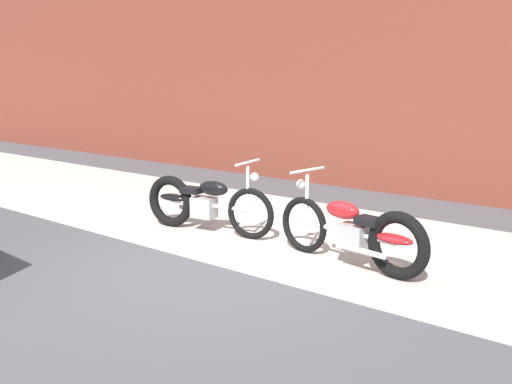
# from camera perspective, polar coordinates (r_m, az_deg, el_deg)

# --- Properties ---
(ground_plane) EXTENTS (80.00, 80.00, 0.00)m
(ground_plane) POSITION_cam_1_polar(r_m,az_deg,el_deg) (6.47, -4.13, -7.35)
(ground_plane) COLOR #47474C
(sidewalk_slab) EXTENTS (36.00, 3.50, 0.01)m
(sidewalk_slab) POSITION_cam_1_polar(r_m,az_deg,el_deg) (7.80, 4.57, -4.05)
(sidewalk_slab) COLOR #B2ADA3
(sidewalk_slab) RESTS_ON ground
(brick_building_wall) EXTENTS (36.00, 0.50, 5.19)m
(brick_building_wall) POSITION_cam_1_polar(r_m,az_deg,el_deg) (10.57, 15.55, 13.84)
(brick_building_wall) COLOR brown
(brick_building_wall) RESTS_ON ground
(motorcycle_black) EXTENTS (2.00, 0.60, 1.03)m
(motorcycle_black) POSITION_cam_1_polar(r_m,az_deg,el_deg) (7.80, -5.70, -1.06)
(motorcycle_black) COLOR black
(motorcycle_black) RESTS_ON ground
(motorcycle_red) EXTENTS (2.00, 0.63, 1.03)m
(motorcycle_red) POSITION_cam_1_polar(r_m,az_deg,el_deg) (6.37, 10.30, -4.09)
(motorcycle_red) COLOR black
(motorcycle_red) RESTS_ON ground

